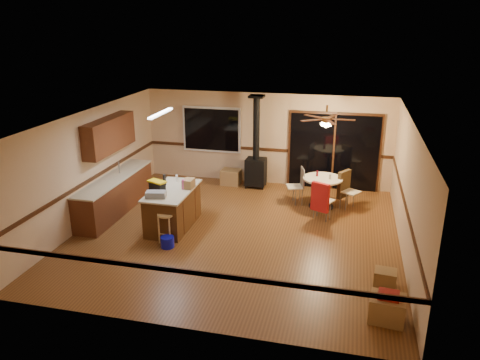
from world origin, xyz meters
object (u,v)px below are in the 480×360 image
(toolbox_black, at_px, (157,186))
(blue_bucket, at_px, (167,242))
(chair_right, at_px, (345,184))
(toolbox_grey, at_px, (156,194))
(box_under_window, at_px, (231,177))
(kitchen_island, at_px, (173,208))
(box_corner_a, at_px, (387,309))
(bar_stool, at_px, (166,228))
(chair_left, at_px, (299,181))
(wood_stove, at_px, (256,162))
(dining_table, at_px, (322,187))
(box_corner_b, at_px, (385,278))
(chair_near, at_px, (321,197))

(toolbox_black, xyz_separation_m, blue_bucket, (0.55, -0.88, -0.88))
(toolbox_black, height_order, chair_right, toolbox_black)
(toolbox_grey, xyz_separation_m, box_under_window, (0.73, 3.62, -0.75))
(kitchen_island, xyz_separation_m, chair_right, (3.77, 2.13, 0.14))
(kitchen_island, height_order, blue_bucket, kitchen_island)
(chair_right, relative_size, box_corner_a, 1.29)
(kitchen_island, height_order, bar_stool, kitchen_island)
(box_corner_a, bearing_deg, box_under_window, 125.39)
(toolbox_black, bearing_deg, toolbox_grey, -71.47)
(toolbox_grey, bearing_deg, chair_left, 43.30)
(toolbox_black, bearing_deg, wood_stove, 63.25)
(toolbox_grey, height_order, box_corner_a, toolbox_grey)
(box_under_window, bearing_deg, chair_right, -16.88)
(kitchen_island, relative_size, dining_table, 1.70)
(bar_stool, xyz_separation_m, dining_table, (3.09, 2.74, 0.21))
(kitchen_island, bearing_deg, blue_bucket, -76.00)
(chair_right, bearing_deg, blue_bucket, -138.29)
(box_corner_a, distance_m, box_corner_b, 1.03)
(toolbox_grey, bearing_deg, chair_near, 25.58)
(kitchen_island, xyz_separation_m, box_under_window, (0.56, 3.10, -0.23))
(toolbox_black, bearing_deg, chair_right, 28.95)
(toolbox_black, height_order, box_corner_a, toolbox_black)
(bar_stool, distance_m, dining_table, 4.13)
(blue_bucket, distance_m, chair_right, 4.74)
(toolbox_black, xyz_separation_m, dining_table, (3.52, 2.10, -0.46))
(blue_bucket, height_order, dining_table, dining_table)
(wood_stove, height_order, toolbox_black, wood_stove)
(blue_bucket, bearing_deg, bar_stool, 114.70)
(box_under_window, relative_size, box_corner_b, 1.42)
(toolbox_grey, relative_size, box_under_window, 0.77)
(chair_near, bearing_deg, chair_right, 62.67)
(toolbox_black, bearing_deg, chair_left, 37.38)
(toolbox_grey, relative_size, chair_near, 0.60)
(dining_table, xyz_separation_m, box_under_window, (-2.66, 1.12, -0.32))
(toolbox_black, xyz_separation_m, bar_stool, (0.44, -0.64, -0.67))
(box_corner_b, bearing_deg, wood_stove, 125.87)
(blue_bucket, xyz_separation_m, box_under_window, (0.31, 4.11, 0.10))
(box_corner_a, height_order, box_corner_b, box_corner_a)
(bar_stool, bearing_deg, blue_bucket, -65.30)
(box_corner_a, xyz_separation_m, box_corner_b, (0.03, 1.03, -0.05))
(wood_stove, relative_size, blue_bucket, 8.92)
(kitchen_island, relative_size, chair_near, 2.40)
(kitchen_island, bearing_deg, box_under_window, 79.70)
(toolbox_grey, height_order, toolbox_black, toolbox_black)
(kitchen_island, bearing_deg, chair_left, 38.81)
(toolbox_grey, xyz_separation_m, box_corner_b, (4.77, -1.00, -0.81))
(chair_right, bearing_deg, box_corner_b, -77.13)
(box_corner_a, bearing_deg, toolbox_grey, 156.86)
(chair_right, height_order, box_corner_a, chair_right)
(blue_bucket, height_order, box_corner_a, box_corner_a)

